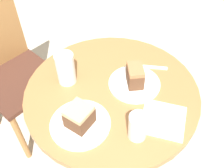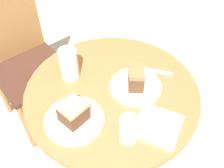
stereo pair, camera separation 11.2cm
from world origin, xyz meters
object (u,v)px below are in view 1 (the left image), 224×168
Objects in this scene: chair at (12,70)px; glass_water at (138,128)px; plate_near at (134,84)px; cake_slice_far at (79,117)px; cake_slice_near at (135,76)px; glass_lemonade at (66,70)px; plate_far at (80,124)px.

chair reaches higher than glass_water.
chair reaches higher than plate_near.
cake_slice_far is at bearing 110.18° from glass_water.
glass_lemonade reaches higher than cake_slice_near.
chair is 0.88m from cake_slice_near.
cake_slice_near is 1.20× the size of cake_slice_far.
cake_slice_far is (-0.30, 0.07, -0.00)m from cake_slice_near.
plate_far is 0.31m from cake_slice_near.
cake_slice_far reaches higher than plate_near.
plate_near is at bearing -75.25° from chair.
glass_lemonade is (-0.07, -0.55, 0.34)m from chair.
chair is at bearing 94.59° from plate_near.
glass_lemonade reaches higher than glass_water.
plate_far is at bearing -130.01° from glass_lemonade.
glass_lemonade is (0.16, 0.19, 0.06)m from plate_far.
cake_slice_near is (0.30, -0.07, 0.05)m from plate_far.
cake_slice_near is 0.26m from glass_water.
glass_water is (0.08, -0.21, 0.04)m from plate_far.
plate_near is 0.31m from plate_far.
glass_water is at bearing -149.12° from plate_near.
plate_far is 1.60× the size of glass_lemonade.
plate_near is (0.07, -0.82, 0.28)m from chair.
glass_water is (0.08, -0.21, -0.00)m from cake_slice_far.
glass_water is at bearing -69.82° from cake_slice_far.
plate_far is (-0.24, -0.74, 0.28)m from chair.
plate_near is 2.01× the size of cake_slice_near.
chair is 1.02m from glass_water.
chair is 8.10× the size of cake_slice_near.
plate_near is 0.27m from glass_water.
chair reaches higher than glass_lemonade.
plate_far is at bearing -97.50° from chair.
plate_near is at bearing 30.88° from glass_water.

